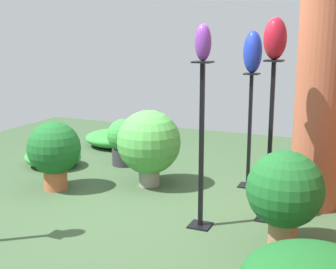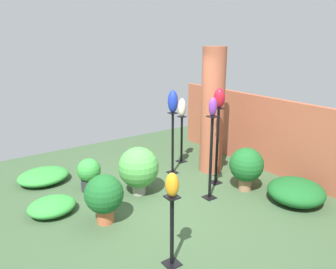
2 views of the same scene
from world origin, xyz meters
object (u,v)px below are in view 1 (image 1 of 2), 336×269
object	(u,v)px
pedestal_violet	(201,153)
potted_plant_back_center	(124,140)
art_vase_cobalt	(253,52)
art_vase_ivory	(308,75)
pedestal_ruby	(270,148)
potted_plant_front_right	(54,150)
potted_plant_mid_left	(149,143)
pedestal_cobalt	(249,136)
art_vase_violet	(203,42)
potted_plant_mid_right	(285,191)
art_vase_ruby	(275,38)
brick_pillar	(321,80)
pedestal_ivory	(304,142)

from	to	relation	value
pedestal_violet	potted_plant_back_center	bearing A→B (deg)	-132.88
art_vase_cobalt	art_vase_ivory	bearing A→B (deg)	127.01
pedestal_ruby	potted_plant_front_right	bearing A→B (deg)	-88.21
potted_plant_mid_left	pedestal_violet	bearing A→B (deg)	47.27
pedestal_cobalt	art_vase_violet	xyz separation A→B (m)	(1.31, -0.12, 1.07)
art_vase_cobalt	potted_plant_mid_right	world-z (taller)	art_vase_cobalt
art_vase_ivory	art_vase_violet	size ratio (longest dim) A/B	1.28
pedestal_violet	art_vase_ruby	world-z (taller)	art_vase_ruby
pedestal_ruby	potted_plant_front_right	world-z (taller)	pedestal_ruby
art_vase_ruby	art_vase_ivory	bearing A→B (deg)	173.69
potted_plant_mid_right	potted_plant_back_center	xyz separation A→B (m)	(-1.67, -2.42, -0.14)
pedestal_cobalt	pedestal_ruby	size ratio (longest dim) A/B	0.87
art_vase_violet	potted_plant_mid_right	xyz separation A→B (m)	(0.14, 0.78, -1.19)
brick_pillar	pedestal_violet	world-z (taller)	brick_pillar
brick_pillar	pedestal_violet	bearing A→B (deg)	-42.70
brick_pillar	pedestal_ivory	xyz separation A→B (m)	(-0.76, -0.21, -0.81)
pedestal_cobalt	potted_plant_back_center	bearing A→B (deg)	-97.20
potted_plant_front_right	potted_plant_back_center	xyz separation A→B (m)	(-1.20, 0.23, -0.11)
art_vase_cobalt	art_vase_ivory	xyz separation A→B (m)	(-0.42, 0.56, -0.26)
art_vase_ruby	potted_plant_back_center	xyz separation A→B (m)	(-1.12, -2.18, -1.36)
art_vase_cobalt	potted_plant_front_right	bearing A→B (deg)	-64.04
potted_plant_back_center	pedestal_cobalt	bearing A→B (deg)	82.80
pedestal_violet	pedestal_ivory	bearing A→B (deg)	158.57
potted_plant_mid_left	pedestal_ivory	bearing A→B (deg)	117.46
art_vase_ivory	potted_plant_mid_right	size ratio (longest dim) A/B	0.49
brick_pillar	pedestal_ruby	distance (m)	0.90
art_vase_violet	pedestal_ruby	bearing A→B (deg)	127.53
potted_plant_back_center	potted_plant_mid_right	bearing A→B (deg)	55.45
brick_pillar	pedestal_cobalt	world-z (taller)	brick_pillar
art_vase_violet	potted_plant_front_right	distance (m)	2.26
pedestal_violet	potted_plant_mid_right	world-z (taller)	pedestal_violet
brick_pillar	art_vase_ruby	distance (m)	0.78
art_vase_ruby	art_vase_ivory	world-z (taller)	art_vase_ruby
pedestal_ruby	potted_plant_mid_left	bearing A→B (deg)	-107.61
art_vase_ruby	art_vase_ivory	size ratio (longest dim) A/B	0.92
art_vase_cobalt	potted_plant_front_right	distance (m)	2.48
pedestal_cobalt	art_vase_cobalt	size ratio (longest dim) A/B	2.85
pedestal_cobalt	potted_plant_mid_left	distance (m)	1.16
potted_plant_mid_left	potted_plant_front_right	world-z (taller)	potted_plant_mid_left
pedestal_cobalt	art_vase_violet	world-z (taller)	art_vase_violet
art_vase_violet	pedestal_cobalt	bearing A→B (deg)	174.74
art_vase_ivory	potted_plant_mid_left	bearing A→B (deg)	-62.54
brick_pillar	art_vase_violet	size ratio (longest dim) A/B	8.27
potted_plant_mid_right	pedestal_ivory	bearing A→B (deg)	-176.99
pedestal_cobalt	pedestal_ivory	xyz separation A→B (m)	(-0.42, 0.56, -0.11)
pedestal_cobalt	art_vase_cobalt	xyz separation A→B (m)	(-0.00, 0.00, 0.94)
art_vase_ruby	potted_plant_front_right	bearing A→B (deg)	-88.21
brick_pillar	potted_plant_mid_right	world-z (taller)	brick_pillar
brick_pillar	pedestal_ivory	bearing A→B (deg)	-164.21
pedestal_ruby	pedestal_violet	bearing A→B (deg)	-52.47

